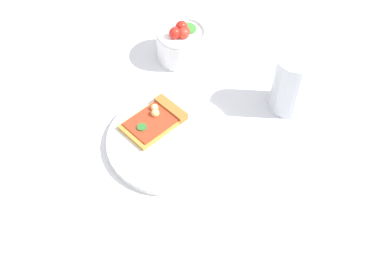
# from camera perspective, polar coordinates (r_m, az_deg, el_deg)

# --- Properties ---
(ground_plane) EXTENTS (2.40, 2.40, 0.00)m
(ground_plane) POSITION_cam_1_polar(r_m,az_deg,el_deg) (0.82, -1.87, -2.73)
(ground_plane) COLOR silver
(ground_plane) RESTS_ON ground
(plate) EXTENTS (0.23, 0.23, 0.01)m
(plate) POSITION_cam_1_polar(r_m,az_deg,el_deg) (0.83, -2.74, -1.55)
(plate) COLOR silver
(plate) RESTS_ON ground_plane
(pizza_slice_main) EXTENTS (0.13, 0.12, 0.02)m
(pizza_slice_main) POSITION_cam_1_polar(r_m,az_deg,el_deg) (0.85, -4.49, 1.19)
(pizza_slice_main) COLOR gold
(pizza_slice_main) RESTS_ON plate
(salad_bowl) EXTENTS (0.11, 0.11, 0.08)m
(salad_bowl) POSITION_cam_1_polar(r_m,az_deg,el_deg) (0.97, -1.30, 10.73)
(salad_bowl) COLOR white
(salad_bowl) RESTS_ON ground_plane
(soda_glass) EXTENTS (0.08, 0.08, 0.12)m
(soda_glass) POSITION_cam_1_polar(r_m,az_deg,el_deg) (0.87, 12.47, 5.41)
(soda_glass) COLOR silver
(soda_glass) RESTS_ON ground_plane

